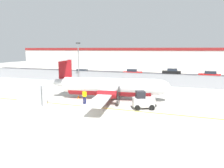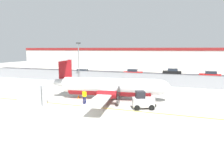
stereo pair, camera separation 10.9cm
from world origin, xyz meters
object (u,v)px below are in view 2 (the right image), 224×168
object	(u,v)px
traffic_cone_far_right	(96,97)
parked_car_1	(133,73)
parked_car_3	(210,75)
parked_car_0	(83,73)
parked_car_2	(172,72)
traffic_cone_far_left	(149,104)
commuter_airplane	(111,87)
cargo_container	(32,96)
traffic_cone_near_right	(79,96)
apron_light_pole	(79,60)
baggage_tug	(143,101)
ground_crew_worker	(84,96)
traffic_cone_near_left	(149,100)

from	to	relation	value
traffic_cone_far_right	parked_car_1	world-z (taller)	parked_car_1
parked_car_3	parked_car_0	bearing A→B (deg)	11.49
parked_car_2	parked_car_3	world-z (taller)	same
parked_car_0	parked_car_3	xyz separation A→B (m)	(26.68, 4.80, 0.00)
traffic_cone_far_left	parked_car_1	distance (m)	26.28
commuter_airplane	parked_car_0	world-z (taller)	commuter_airplane
cargo_container	traffic_cone_far_right	distance (m)	7.37
commuter_airplane	parked_car_0	xyz separation A→B (m)	(-13.74, 19.30, -0.71)
cargo_container	traffic_cone_near_right	bearing A→B (deg)	54.90
traffic_cone_near_right	apron_light_pole	bearing A→B (deg)	117.56
cargo_container	parked_car_1	world-z (taller)	cargo_container
traffic_cone_far_left	traffic_cone_far_right	distance (m)	6.96
traffic_cone_far_right	cargo_container	bearing A→B (deg)	-138.08
parked_car_0	apron_light_pole	distance (m)	11.89
baggage_tug	apron_light_pole	distance (m)	18.29
baggage_tug	traffic_cone_far_left	size ratio (longest dim) A/B	4.02
apron_light_pole	baggage_tug	bearing A→B (deg)	-40.54
ground_crew_worker	traffic_cone_far_right	distance (m)	2.58
traffic_cone_near_right	baggage_tug	bearing A→B (deg)	-13.90
ground_crew_worker	parked_car_1	bearing A→B (deg)	3.09
traffic_cone_near_left	traffic_cone_far_left	bearing A→B (deg)	-80.78
parked_car_0	parked_car_3	world-z (taller)	same
parked_car_2	parked_car_1	bearing A→B (deg)	24.59
ground_crew_worker	baggage_tug	bearing A→B (deg)	-87.08
traffic_cone_near_left	parked_car_2	xyz separation A→B (m)	(0.50, 27.51, 0.58)
commuter_airplane	parked_car_1	world-z (taller)	commuter_airplane
commuter_airplane	parked_car_1	size ratio (longest dim) A/B	3.68
traffic_cone_far_right	parked_car_1	xyz separation A→B (m)	(-1.20, 23.65, 0.58)
cargo_container	baggage_tug	bearing A→B (deg)	10.90
parked_car_0	parked_car_1	world-z (taller)	same
traffic_cone_near_left	parked_car_3	world-z (taller)	parked_car_3
parked_car_2	apron_light_pole	bearing A→B (deg)	48.50
commuter_airplane	traffic_cone_far_left	distance (m)	5.44
baggage_tug	parked_car_0	xyz separation A→B (m)	(-18.22, 22.10, 0.04)
traffic_cone_near_left	parked_car_3	distance (m)	25.38
cargo_container	traffic_cone_near_right	distance (m)	5.78
cargo_container	apron_light_pole	world-z (taller)	apron_light_pole
parked_car_1	parked_car_0	bearing A→B (deg)	-166.69
ground_crew_worker	parked_car_3	size ratio (longest dim) A/B	0.40
parked_car_1	traffic_cone_far_right	bearing A→B (deg)	-93.57
apron_light_pole	parked_car_1	bearing A→B (deg)	66.94
commuter_airplane	parked_car_2	xyz separation A→B (m)	(5.10, 27.65, -0.71)
parked_car_0	baggage_tug	bearing A→B (deg)	-58.29
parked_car_1	apron_light_pole	xyz separation A→B (m)	(-6.07, -14.25, 3.41)
parked_car_3	ground_crew_worker	bearing A→B (deg)	62.18
commuter_airplane	apron_light_pole	world-z (taller)	apron_light_pole
commuter_airplane	traffic_cone_far_right	world-z (taller)	commuter_airplane
baggage_tug	parked_car_0	bearing A→B (deg)	106.72
parked_car_2	traffic_cone_near_right	bearing A→B (deg)	67.54
traffic_cone_far_left	parked_car_2	distance (m)	29.54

